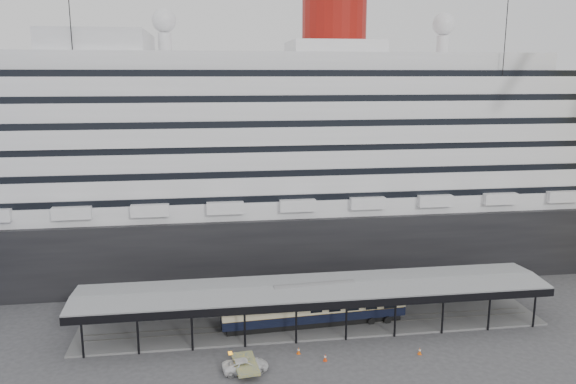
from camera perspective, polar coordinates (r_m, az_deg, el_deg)
name	(u,v)px	position (r m, az deg, el deg)	size (l,w,h in m)	color
ground	(323,345)	(65.39, 3.56, -15.26)	(200.00, 200.00, 0.00)	#3B3B3E
cruise_ship	(284,147)	(90.49, -0.43, 4.59)	(130.00, 30.00, 43.90)	black
platform_canopy	(315,307)	(68.81, 2.71, -11.64)	(56.00, 9.18, 5.30)	slate
port_truck	(246,365)	(60.13, -4.34, -17.15)	(2.17, 4.71, 1.31)	white
pullman_carriage	(314,305)	(68.68, 2.67, -11.42)	(22.45, 4.29, 21.91)	black
traffic_cone_left	(325,357)	(62.09, 3.80, -16.42)	(0.52, 0.52, 0.79)	red
traffic_cone_mid	(299,351)	(63.32, 1.08, -15.81)	(0.48, 0.48, 0.77)	#DD560C
traffic_cone_right	(420,351)	(64.81, 13.24, -15.45)	(0.46, 0.46, 0.78)	#E2580C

